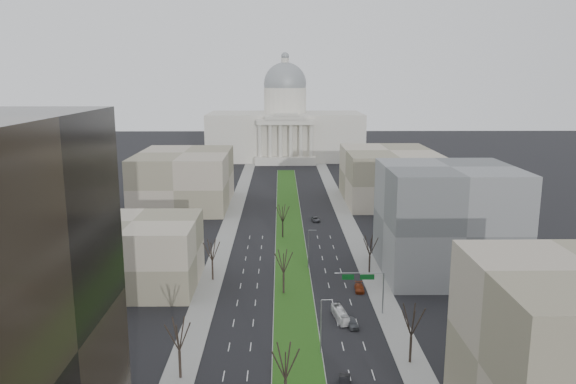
{
  "coord_description": "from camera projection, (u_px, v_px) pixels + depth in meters",
  "views": [
    {
      "loc": [
        -2.59,
        -26.55,
        43.14
      ],
      "look_at": [
        -0.67,
        111.83,
        14.39
      ],
      "focal_mm": 35.0,
      "sensor_mm": 36.0,
      "label": 1
    }
  ],
  "objects": [
    {
      "name": "building_beige_left",
      "position": [
        134.0,
        254.0,
        116.14
      ],
      "size": [
        26.0,
        22.0,
        14.0
      ],
      "primitive_type": "cube",
      "color": "gray",
      "rests_on": "ground"
    },
    {
      "name": "tree_right_far",
      "position": [
        370.0,
        245.0,
        123.77
      ],
      "size": [
        5.04,
        5.04,
        9.07
      ],
      "color": "black",
      "rests_on": "ground"
    },
    {
      "name": "building_far_right",
      "position": [
        388.0,
        176.0,
        194.98
      ],
      "size": [
        30.0,
        40.0,
        18.0
      ],
      "primitive_type": "cube",
      "color": "gray",
      "rests_on": "ground"
    },
    {
      "name": "tree_left_mid",
      "position": [
        179.0,
        334.0,
        80.13
      ],
      "size": [
        5.4,
        5.4,
        9.72
      ],
      "color": "black",
      "rests_on": "ground"
    },
    {
      "name": "streetlamp_median_b",
      "position": [
        321.0,
        326.0,
        87.72
      ],
      "size": [
        1.9,
        0.2,
        9.16
      ],
      "color": "gray",
      "rests_on": "ground"
    },
    {
      "name": "ground",
      "position": [
        290.0,
        238.0,
        152.28
      ],
      "size": [
        600.0,
        600.0,
        0.0
      ],
      "primitive_type": "plane",
      "color": "black",
      "rests_on": "ground"
    },
    {
      "name": "median",
      "position": [
        290.0,
        238.0,
        151.27
      ],
      "size": [
        8.0,
        222.03,
        0.2
      ],
      "color": "#999993",
      "rests_on": "ground"
    },
    {
      "name": "streetlamp_median_c",
      "position": [
        309.0,
        248.0,
        126.88
      ],
      "size": [
        1.9,
        0.2,
        9.16
      ],
      "color": "gray",
      "rests_on": "ground"
    },
    {
      "name": "mast_arm_signs",
      "position": [
        369.0,
        283.0,
        102.3
      ],
      "size": [
        9.12,
        0.24,
        8.09
      ],
      "color": "gray",
      "rests_on": "ground"
    },
    {
      "name": "tree_median_a",
      "position": [
        285.0,
        361.0,
        72.51
      ],
      "size": [
        5.4,
        5.4,
        9.72
      ],
      "color": "black",
      "rests_on": "ground"
    },
    {
      "name": "car_grey_near",
      "position": [
        352.0,
        323.0,
        98.19
      ],
      "size": [
        2.21,
        4.49,
        1.47
      ],
      "primitive_type": "imported",
      "rotation": [
        0.0,
        0.0,
        0.11
      ],
      "color": "#4B4D52",
      "rests_on": "ground"
    },
    {
      "name": "car_black",
      "position": [
        344.0,
        383.0,
        78.79
      ],
      "size": [
        2.1,
        4.76,
        1.52
      ],
      "primitive_type": "imported",
      "rotation": [
        0.0,
        0.0,
        -0.11
      ],
      "color": "black",
      "rests_on": "ground"
    },
    {
      "name": "tree_median_b",
      "position": [
        284.0,
        261.0,
        111.67
      ],
      "size": [
        5.4,
        5.4,
        9.72
      ],
      "color": "black",
      "rests_on": "ground"
    },
    {
      "name": "car_grey_far",
      "position": [
        315.0,
        219.0,
        169.34
      ],
      "size": [
        2.71,
        4.78,
        1.26
      ],
      "primitive_type": "imported",
      "rotation": [
        0.0,
        0.0,
        0.14
      ],
      "color": "#46474D",
      "rests_on": "ground"
    },
    {
      "name": "sidewalk_right",
      "position": [
        368.0,
        268.0,
        128.03
      ],
      "size": [
        5.0,
        330.0,
        0.15
      ],
      "primitive_type": "cube",
      "color": "gray",
      "rests_on": "ground"
    },
    {
      "name": "building_grey_right",
      "position": [
        447.0,
        221.0,
        122.89
      ],
      "size": [
        28.0,
        26.0,
        24.0
      ],
      "primitive_type": "cube",
      "color": "slate",
      "rests_on": "ground"
    },
    {
      "name": "box_van",
      "position": [
        340.0,
        314.0,
        100.91
      ],
      "size": [
        2.78,
        7.37,
        2.01
      ],
      "primitive_type": "imported",
      "rotation": [
        0.0,
        0.0,
        0.16
      ],
      "color": "white",
      "rests_on": "ground"
    },
    {
      "name": "sidewalk_left",
      "position": [
        215.0,
        269.0,
        127.55
      ],
      "size": [
        5.0,
        330.0,
        0.15
      ],
      "primitive_type": "cube",
      "color": "gray",
      "rests_on": "ground"
    },
    {
      "name": "capitol",
      "position": [
        285.0,
        128.0,
        295.41
      ],
      "size": [
        80.0,
        46.0,
        55.0
      ],
      "color": "beige",
      "rests_on": "ground"
    },
    {
      "name": "tree_left_far",
      "position": [
        212.0,
        250.0,
        119.33
      ],
      "size": [
        5.28,
        5.28,
        9.5
      ],
      "color": "black",
      "rests_on": "ground"
    },
    {
      "name": "tree_median_c",
      "position": [
        283.0,
        213.0,
        150.83
      ],
      "size": [
        5.4,
        5.4,
        9.72
      ],
      "color": "black",
      "rests_on": "ground"
    },
    {
      "name": "building_far_left",
      "position": [
        184.0,
        179.0,
        189.14
      ],
      "size": [
        30.0,
        40.0,
        18.0
      ],
      "primitive_type": "cube",
      "color": "gray",
      "rests_on": "ground"
    },
    {
      "name": "tree_right_mid",
      "position": [
        412.0,
        319.0,
        84.49
      ],
      "size": [
        5.52,
        5.52,
        9.94
      ],
      "color": "black",
      "rests_on": "ground"
    },
    {
      "name": "car_red",
      "position": [
        359.0,
        288.0,
        114.54
      ],
      "size": [
        2.14,
        4.67,
        1.33
      ],
      "primitive_type": "imported",
      "rotation": [
        0.0,
        0.0,
        -0.06
      ],
      "color": "maroon",
      "rests_on": "ground"
    }
  ]
}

